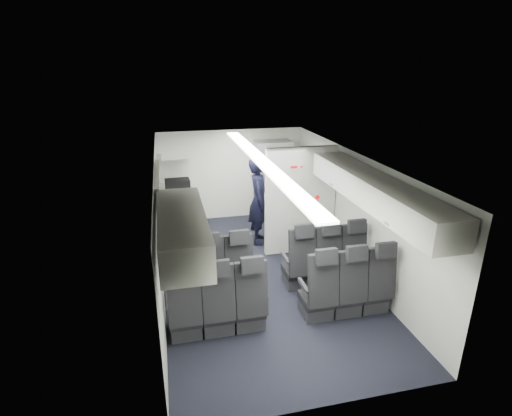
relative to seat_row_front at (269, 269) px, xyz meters
name	(u,v)px	position (x,y,z in m)	size (l,w,h in m)	color
cabin_shell	(261,217)	(0.00, 0.53, 0.72)	(3.41, 6.01, 2.16)	black
seat_row_front	(269,269)	(0.00, 0.00, 0.00)	(3.33, 0.56, 1.24)	black
seat_row_mid	(285,299)	(0.00, -0.90, 0.00)	(3.33, 0.56, 1.24)	black
overhead_bin_left_rear	(182,230)	(-1.40, -1.47, 1.46)	(0.53, 1.80, 0.40)	white
overhead_bin_left_front_open	(173,193)	(-1.44, 0.28, 1.33)	(0.64, 1.70, 0.72)	#9E9E93
overhead_bin_right_rear	(407,210)	(1.40, -1.47, 1.46)	(0.53, 1.80, 0.40)	white
overhead_bin_right_front	(347,174)	(1.40, 0.28, 1.46)	(0.53, 1.70, 0.40)	white
bulkhead_partition	(300,201)	(0.98, 1.33, 0.67)	(1.40, 0.15, 2.13)	silver
galley_unit	(273,180)	(0.95, 3.25, 0.55)	(0.85, 0.52, 1.90)	#939399
boarding_door	(163,204)	(-1.64, 2.09, 0.55)	(0.12, 1.27, 1.86)	silver
flight_attendant	(259,201)	(0.30, 1.97, 0.52)	(0.67, 0.44, 1.84)	black
carry_on_bag	(178,187)	(-1.37, 0.50, 1.37)	(0.38, 0.27, 0.23)	black
papers	(268,196)	(0.49, 1.92, 0.63)	(0.22, 0.02, 0.15)	white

